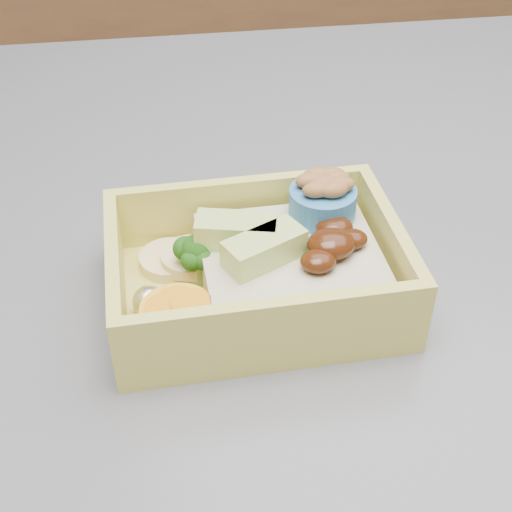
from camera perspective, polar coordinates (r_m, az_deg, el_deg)
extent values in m
cube|color=brown|center=(1.83, -1.41, 13.95)|extent=(3.20, 0.60, 0.90)
cube|color=#333337|center=(0.52, 17.14, -1.86)|extent=(1.24, 0.84, 0.04)
cube|color=#CFC455|center=(0.45, 0.00, -3.01)|extent=(0.18, 0.13, 0.01)
cube|color=#CFC455|center=(0.48, -1.27, 3.97)|extent=(0.18, 0.01, 0.04)
cube|color=#CFC455|center=(0.39, 1.57, -6.02)|extent=(0.18, 0.01, 0.04)
cube|color=#CFC455|center=(0.45, 10.58, 0.71)|extent=(0.01, 0.11, 0.04)
cube|color=#CFC455|center=(0.43, -11.15, -1.76)|extent=(0.01, 0.11, 0.04)
cube|color=tan|center=(0.44, 2.76, -0.97)|extent=(0.11, 0.10, 0.03)
ellipsoid|color=#351508|center=(0.42, 6.03, 0.96)|extent=(0.03, 0.03, 0.02)
ellipsoid|color=#351508|center=(0.44, 6.29, 2.27)|extent=(0.02, 0.02, 0.01)
ellipsoid|color=#351508|center=(0.41, 5.00, -0.42)|extent=(0.02, 0.02, 0.01)
ellipsoid|color=#351508|center=(0.43, 7.67, 1.35)|extent=(0.02, 0.02, 0.01)
cube|color=#B8D36E|center=(0.42, 0.67, 0.60)|extent=(0.05, 0.04, 0.02)
cube|color=#B8D36E|center=(0.43, -1.60, 1.99)|extent=(0.05, 0.03, 0.02)
cylinder|color=#789F56|center=(0.45, -4.63, -1.25)|extent=(0.01, 0.01, 0.02)
sphere|color=#1D5012|center=(0.44, -4.75, 0.51)|extent=(0.02, 0.02, 0.02)
sphere|color=#1D5012|center=(0.44, -3.78, 0.73)|extent=(0.02, 0.02, 0.02)
sphere|color=#1D5012|center=(0.44, -5.69, 0.60)|extent=(0.02, 0.02, 0.02)
sphere|color=#1D5012|center=(0.43, -4.24, -0.30)|extent=(0.01, 0.01, 0.01)
sphere|color=#1D5012|center=(0.43, -5.15, -0.33)|extent=(0.01, 0.01, 0.01)
sphere|color=#1D5012|center=(0.44, -4.86, 0.91)|extent=(0.01, 0.01, 0.01)
cylinder|color=gold|center=(0.41, -6.25, -5.10)|extent=(0.04, 0.04, 0.02)
cylinder|color=orange|center=(0.41, -6.40, -3.63)|extent=(0.02, 0.02, 0.00)
cylinder|color=orange|center=(0.40, -7.30, -4.18)|extent=(0.02, 0.02, 0.00)
cylinder|color=orange|center=(0.40, -5.22, -3.84)|extent=(0.02, 0.02, 0.00)
cylinder|color=tan|center=(0.46, -6.92, -0.32)|extent=(0.04, 0.04, 0.01)
cylinder|color=tan|center=(0.46, -5.20, -0.11)|extent=(0.04, 0.04, 0.01)
ellipsoid|color=white|center=(0.47, -3.25, 1.21)|extent=(0.02, 0.02, 0.02)
ellipsoid|color=white|center=(0.43, -8.57, -3.58)|extent=(0.02, 0.02, 0.02)
cylinder|color=teal|center=(0.46, 5.34, 4.24)|extent=(0.04, 0.04, 0.02)
ellipsoid|color=brown|center=(0.45, 5.45, 5.80)|extent=(0.02, 0.01, 0.01)
ellipsoid|color=brown|center=(0.45, 6.41, 6.16)|extent=(0.02, 0.01, 0.01)
ellipsoid|color=brown|center=(0.45, 4.33, 6.04)|extent=(0.02, 0.01, 0.01)
ellipsoid|color=brown|center=(0.44, 6.20, 5.29)|extent=(0.02, 0.01, 0.01)
ellipsoid|color=brown|center=(0.44, 4.91, 5.32)|extent=(0.02, 0.01, 0.01)
ellipsoid|color=brown|center=(0.45, 6.76, 5.70)|extent=(0.02, 0.01, 0.01)
ellipsoid|color=brown|center=(0.45, 4.91, 6.44)|extent=(0.02, 0.01, 0.01)
ellipsoid|color=brown|center=(0.46, 6.01, 6.47)|extent=(0.02, 0.01, 0.01)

